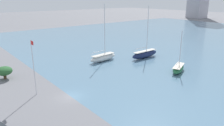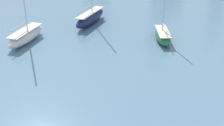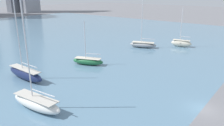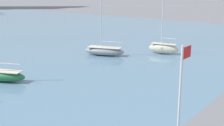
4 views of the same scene
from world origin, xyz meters
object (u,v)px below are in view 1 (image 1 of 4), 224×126
(sailboat_green, at_px, (178,68))
(flag_pole, at_px, (34,66))
(sailboat_white, at_px, (103,57))
(sailboat_navy, at_px, (145,54))

(sailboat_green, bearing_deg, flag_pole, -129.19)
(sailboat_white, relative_size, sailboat_navy, 1.04)
(sailboat_navy, bearing_deg, sailboat_white, -114.94)
(flag_pole, height_order, sailboat_white, sailboat_white)
(sailboat_white, distance_m, sailboat_navy, 12.90)
(sailboat_white, bearing_deg, sailboat_green, 18.03)
(sailboat_white, distance_m, sailboat_green, 21.18)
(flag_pole, relative_size, sailboat_white, 0.66)
(flag_pole, height_order, sailboat_green, flag_pole)
(sailboat_white, xyz_separation_m, sailboat_navy, (5.20, 11.80, 0.11))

